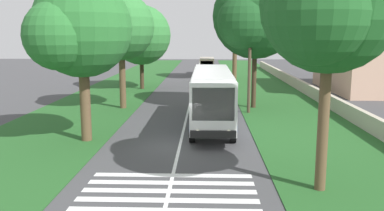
{
  "coord_description": "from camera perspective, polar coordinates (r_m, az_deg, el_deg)",
  "views": [
    {
      "loc": [
        -21.71,
        -1.41,
        6.0
      ],
      "look_at": [
        3.66,
        -0.54,
        1.6
      ],
      "focal_mm": 38.39,
      "sensor_mm": 36.0,
      "label": 1
    }
  ],
  "objects": [
    {
      "name": "roadside_wall",
      "position": [
        43.28,
        15.58,
        2.29
      ],
      "size": [
        70.0,
        0.4,
        1.1
      ],
      "primitive_type": "cube",
      "color": "#B2A893",
      "rests_on": "grass_verge_right"
    },
    {
      "name": "roadside_tree_right_1",
      "position": [
        54.74,
        5.91,
        12.27
      ],
      "size": [
        6.91,
        5.82,
        11.43
      ],
      "color": "brown",
      "rests_on": "grass_verge_right"
    },
    {
      "name": "roadside_tree_right_2",
      "position": [
        33.86,
        8.54,
        11.96
      ],
      "size": [
        7.81,
        6.88,
        10.88
      ],
      "color": "#3D2D1E",
      "rests_on": "grass_verge_right"
    },
    {
      "name": "grass_verge_left",
      "position": [
        38.42,
        -12.55,
        0.64
      ],
      "size": [
        120.0,
        8.0,
        0.04
      ],
      "primitive_type": "cube",
      "color": "#235623",
      "rests_on": "ground"
    },
    {
      "name": "utility_pole",
      "position": [
        31.59,
        8.0,
        5.97
      ],
      "size": [
        0.24,
        1.4,
        7.49
      ],
      "color": "#473828",
      "rests_on": "grass_verge_right"
    },
    {
      "name": "roadside_tree_right_0",
      "position": [
        15.9,
        18.09,
        12.82
      ],
      "size": [
        6.04,
        5.12,
        9.63
      ],
      "color": "brown",
      "rests_on": "grass_verge_right"
    },
    {
      "name": "roadside_tree_left_2",
      "position": [
        46.0,
        -7.18,
        9.47
      ],
      "size": [
        7.71,
        6.49,
        9.15
      ],
      "color": "#3D2D1E",
      "rests_on": "grass_verge_left"
    },
    {
      "name": "trailing_car_1",
      "position": [
        52.7,
        2.21,
        4.01
      ],
      "size": [
        4.3,
        1.78,
        1.43
      ],
      "color": "gold",
      "rests_on": "ground"
    },
    {
      "name": "trailing_minibus_0",
      "position": [
        62.17,
        2.08,
        5.72
      ],
      "size": [
        6.0,
        2.14,
        2.53
      ],
      "color": "#BFB299",
      "rests_on": "ground"
    },
    {
      "name": "zebra_crossing",
      "position": [
        15.89,
        -3.35,
        -12.36
      ],
      "size": [
        4.95,
        6.8,
        0.01
      ],
      "color": "silver",
      "rests_on": "ground"
    },
    {
      "name": "roadside_building",
      "position": [
        47.84,
        23.59,
        6.41
      ],
      "size": [
        14.18,
        9.08,
        7.56
      ],
      "color": "tan",
      "rests_on": "ground"
    },
    {
      "name": "coach_bus",
      "position": [
        26.69,
        2.78,
        1.51
      ],
      "size": [
        11.16,
        2.62,
        3.73
      ],
      "color": "white",
      "rests_on": "ground"
    },
    {
      "name": "roadside_tree_left_1",
      "position": [
        33.72,
        -10.17,
        10.43
      ],
      "size": [
        6.6,
        5.43,
        9.26
      ],
      "color": "brown",
      "rests_on": "grass_verge_left"
    },
    {
      "name": "trailing_car_0",
      "position": [
        44.95,
        2.58,
        3.01
      ],
      "size": [
        4.3,
        1.78,
        1.43
      ],
      "color": "#B21E1E",
      "rests_on": "ground"
    },
    {
      "name": "centre_line",
      "position": [
        37.22,
        -0.23,
        0.56
      ],
      "size": [
        110.0,
        0.16,
        0.01
      ],
      "primitive_type": "cube",
      "color": "silver",
      "rests_on": "ground"
    },
    {
      "name": "ground",
      "position": [
        22.57,
        -1.7,
        -5.59
      ],
      "size": [
        160.0,
        160.0,
        0.0
      ],
      "primitive_type": "plane",
      "color": "#424244"
    },
    {
      "name": "grass_verge_right",
      "position": [
        37.81,
        12.28,
        0.5
      ],
      "size": [
        120.0,
        8.0,
        0.04
      ],
      "primitive_type": "cube",
      "color": "#235623",
      "rests_on": "ground"
    },
    {
      "name": "roadside_tree_left_0",
      "position": [
        23.6,
        -15.42,
        9.99
      ],
      "size": [
        6.53,
        5.47,
        9.07
      ],
      "color": "brown",
      "rests_on": "grass_verge_left"
    }
  ]
}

